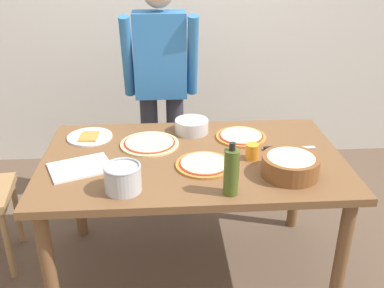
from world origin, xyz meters
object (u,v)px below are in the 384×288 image
(pizza_raw_on_board, at_px, (150,143))
(cutting_board_white, at_px, (80,168))
(chef_knife, at_px, (283,148))
(popcorn_bowl, at_px, (290,164))
(person_cook, at_px, (161,83))
(mixing_bowl_steel, at_px, (192,126))
(olive_oil_bottle, at_px, (231,172))
(steel_pot, at_px, (123,178))
(pizza_cooked_on_tray, at_px, (204,164))
(plate_with_slice, at_px, (90,137))
(cup_orange, at_px, (252,152))
(pizza_second_cooked, at_px, (241,136))
(dining_table, at_px, (193,171))

(pizza_raw_on_board, bearing_deg, cutting_board_white, -143.00)
(chef_knife, bearing_deg, popcorn_bowl, -98.53)
(person_cook, xyz_separation_m, cutting_board_white, (-0.42, -0.85, -0.17))
(mixing_bowl_steel, xyz_separation_m, olive_oil_bottle, (0.13, -0.71, 0.07))
(popcorn_bowl, bearing_deg, steel_pot, -173.64)
(pizza_raw_on_board, relative_size, pizza_cooked_on_tray, 1.12)
(plate_with_slice, relative_size, mixing_bowl_steel, 1.30)
(olive_oil_bottle, xyz_separation_m, cup_orange, (0.16, 0.34, -0.07))
(pizza_raw_on_board, bearing_deg, pizza_second_cooked, 6.59)
(person_cook, height_order, olive_oil_bottle, person_cook)
(pizza_raw_on_board, height_order, cutting_board_white, pizza_raw_on_board)
(person_cook, height_order, pizza_second_cooked, person_cook)
(chef_knife, bearing_deg, cup_orange, -152.45)
(person_cook, distance_m, chef_knife, 0.98)
(dining_table, xyz_separation_m, mixing_bowl_steel, (0.02, 0.32, 0.13))
(person_cook, relative_size, steel_pot, 9.34)
(dining_table, relative_size, cutting_board_white, 5.33)
(dining_table, relative_size, pizza_second_cooked, 5.48)
(dining_table, height_order, cup_orange, cup_orange)
(pizza_raw_on_board, bearing_deg, chef_knife, -8.42)
(olive_oil_bottle, relative_size, chef_knife, 0.88)
(cutting_board_white, bearing_deg, mixing_bowl_steel, 35.36)
(pizza_cooked_on_tray, relative_size, cutting_board_white, 0.98)
(pizza_raw_on_board, relative_size, popcorn_bowl, 1.18)
(person_cook, xyz_separation_m, cup_orange, (0.47, -0.81, -0.14))
(pizza_cooked_on_tray, height_order, popcorn_bowl, popcorn_bowl)
(popcorn_bowl, distance_m, mixing_bowl_steel, 0.71)
(pizza_raw_on_board, bearing_deg, person_cook, 83.16)
(dining_table, height_order, plate_with_slice, plate_with_slice)
(person_cook, height_order, pizza_cooked_on_tray, person_cook)
(popcorn_bowl, distance_m, cup_orange, 0.24)
(mixing_bowl_steel, distance_m, olive_oil_bottle, 0.72)
(pizza_raw_on_board, distance_m, chef_knife, 0.74)
(plate_with_slice, xyz_separation_m, chef_knife, (1.09, -0.23, -0.00))
(plate_with_slice, bearing_deg, dining_table, -25.50)
(dining_table, bearing_deg, olive_oil_bottle, -69.23)
(person_cook, height_order, pizza_raw_on_board, person_cook)
(mixing_bowl_steel, height_order, cup_orange, cup_orange)
(plate_with_slice, relative_size, steel_pot, 1.50)
(steel_pot, height_order, cutting_board_white, steel_pot)
(dining_table, bearing_deg, cutting_board_white, -170.33)
(dining_table, relative_size, cup_orange, 18.82)
(popcorn_bowl, relative_size, olive_oil_bottle, 1.09)
(person_cook, relative_size, cup_orange, 19.06)
(pizza_cooked_on_tray, distance_m, mixing_bowl_steel, 0.44)
(pizza_cooked_on_tray, xyz_separation_m, chef_knife, (0.45, 0.16, -0.00))
(person_cook, bearing_deg, pizza_cooked_on_tray, -76.22)
(popcorn_bowl, distance_m, steel_pot, 0.81)
(mixing_bowl_steel, xyz_separation_m, cutting_board_white, (-0.59, -0.42, -0.03))
(popcorn_bowl, xyz_separation_m, cutting_board_white, (-1.04, 0.14, -0.06))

